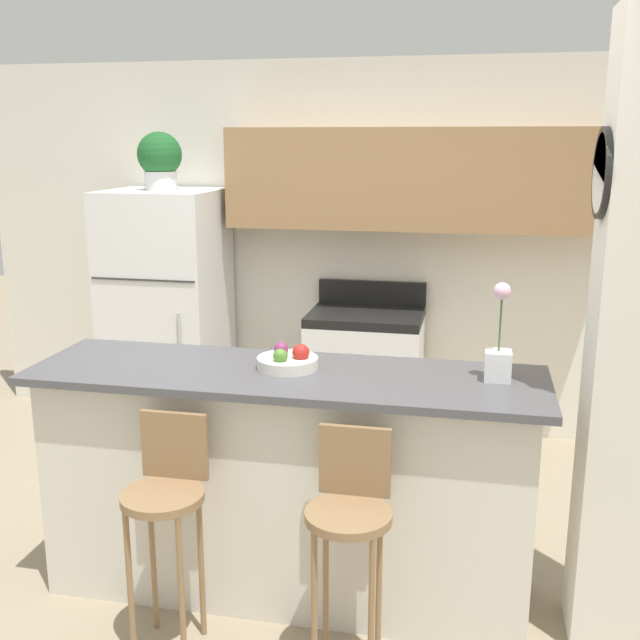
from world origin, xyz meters
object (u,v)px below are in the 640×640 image
Objects in this scene: bar_stool_left at (166,500)px; fruit_bowl at (288,361)px; trash_bin at (240,423)px; refrigerator at (167,314)px; orchid_vase at (499,351)px; potted_plant_on_fridge at (160,159)px; stove_range at (365,376)px; bar_stool_right at (350,519)px.

fruit_bowl is at bearing 54.09° from bar_stool_left.
bar_stool_left is 2.01m from trash_bin.
refrigerator is at bearing 112.77° from bar_stool_left.
orchid_vase reaches higher than bar_stool_left.
bar_stool_left is 2.69m from potted_plant_on_fridge.
stove_range is at bearing 3.26° from refrigerator.
orchid_vase is (1.26, 0.53, 0.54)m from bar_stool_left.
stove_range is (1.38, 0.08, -0.39)m from refrigerator.
stove_range is 2.32m from bar_stool_left.
stove_range is 2.04m from orchid_vase.
orchid_vase is (0.81, -1.74, 0.71)m from stove_range.
potted_plant_on_fridge reaches higher than bar_stool_left.
orchid_vase reaches higher than fruit_bowl.
stove_range is 2.82× the size of trash_bin.
stove_range is 0.90m from trash_bin.
bar_stool_right is 3.62× the size of fruit_bowl.
refrigerator reaches higher than trash_bin.
bar_stool_right is at bearing -52.93° from refrigerator.
bar_stool_left is at bearing -125.91° from fruit_bowl.
bar_stool_right reaches higher than trash_bin.
stove_range is 4.00× the size of fruit_bowl.
orchid_vase reaches higher than trash_bin.
stove_range is at bearing 87.18° from fruit_bowl.
stove_range is 1.10× the size of bar_stool_right.
bar_stool_left is 1.00× the size of bar_stool_right.
bar_stool_right is at bearing -61.17° from trash_bin.
bar_stool_left is 2.57× the size of potted_plant_on_fridge.
refrigerator is at bearing 127.07° from bar_stool_right.
bar_stool_left is 0.74m from bar_stool_right.
refrigerator is 1.75× the size of bar_stool_right.
potted_plant_on_fridge is (-1.66, 2.19, 1.26)m from bar_stool_right.
orchid_vase reaches higher than stove_range.
bar_stool_left is 0.77m from fruit_bowl.
bar_stool_left reaches higher than trash_bin.
bar_stool_left is 2.35× the size of orchid_vase.
refrigerator is at bearing 142.75° from orchid_vase.
bar_stool_right is 0.92m from orchid_vase.
fruit_bowl is (-0.37, 0.51, 0.45)m from bar_stool_right.
orchid_vase is at bearing -37.25° from potted_plant_on_fridge.
trash_bin is at bearing -156.81° from stove_range.
refrigerator is 2.76m from orchid_vase.
fruit_bowl is at bearing -52.48° from refrigerator.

